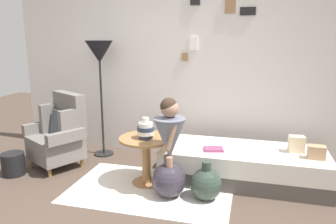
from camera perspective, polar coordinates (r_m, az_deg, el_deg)
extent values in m
plane|color=#4C3D33|center=(3.24, -7.24, -18.47)|extent=(12.00, 12.00, 0.00)
cube|color=silver|center=(4.64, 1.37, 8.22)|extent=(4.80, 0.10, 2.60)
cube|color=white|center=(4.52, 4.55, 11.90)|extent=(0.12, 0.02, 0.19)
cube|color=silver|center=(4.51, 4.54, 11.90)|extent=(0.09, 0.01, 0.15)
cube|color=olive|center=(4.55, 2.99, 9.66)|extent=(0.09, 0.02, 0.11)
cube|color=#60605C|center=(4.54, 2.97, 9.65)|extent=(0.07, 0.01, 0.08)
cube|color=olive|center=(4.48, 10.88, 17.93)|extent=(0.14, 0.02, 0.20)
cube|color=beige|center=(4.47, 10.88, 17.93)|extent=(0.11, 0.01, 0.16)
cube|color=black|center=(4.46, 13.83, 16.82)|extent=(0.20, 0.02, 0.10)
cube|color=slate|center=(4.45, 13.83, 16.82)|extent=(0.15, 0.01, 0.08)
cube|color=silver|center=(3.78, -3.04, -13.39)|extent=(1.81, 1.14, 0.01)
cylinder|color=olive|center=(4.74, -22.65, -8.13)|extent=(0.04, 0.04, 0.12)
cylinder|color=olive|center=(4.32, -20.05, -9.91)|extent=(0.04, 0.04, 0.12)
cylinder|color=olive|center=(4.91, -17.85, -6.99)|extent=(0.04, 0.04, 0.12)
cylinder|color=olive|center=(4.52, -14.91, -8.56)|extent=(0.04, 0.04, 0.12)
cube|color=slate|center=(4.55, -19.07, -5.89)|extent=(0.80, 0.78, 0.30)
cube|color=slate|center=(4.54, -16.89, -0.19)|extent=(0.59, 0.42, 0.55)
cube|color=slate|center=(4.72, -19.77, -0.92)|extent=(0.22, 0.31, 0.39)
cube|color=slate|center=(4.27, -16.64, -2.11)|extent=(0.22, 0.31, 0.39)
cube|color=slate|center=(4.76, -21.30, -2.45)|extent=(0.32, 0.48, 0.14)
cube|color=slate|center=(4.19, -17.46, -4.19)|extent=(0.32, 0.48, 0.14)
cube|color=#474C56|center=(4.50, -18.25, -1.89)|extent=(0.39, 0.32, 0.33)
cube|color=#4C4742|center=(4.06, 12.88, -10.48)|extent=(1.91, 0.82, 0.18)
cube|color=silver|center=(3.99, 13.02, -7.84)|extent=(1.91, 0.82, 0.22)
cube|color=tan|center=(3.88, 24.60, -6.45)|extent=(0.19, 0.13, 0.15)
cube|color=beige|center=(4.00, 21.62, -5.27)|extent=(0.18, 0.14, 0.19)
cylinder|color=#9E7042|center=(3.94, -3.78, -12.21)|extent=(0.34, 0.34, 0.02)
cylinder|color=#9E7042|center=(3.83, -3.84, -8.59)|extent=(0.10, 0.10, 0.52)
cylinder|color=#9E7042|center=(3.74, -3.90, -4.70)|extent=(0.62, 0.62, 0.03)
cylinder|color=#2D384C|center=(3.70, -3.90, -4.29)|extent=(0.16, 0.16, 0.05)
cylinder|color=white|center=(3.68, -3.91, -3.61)|extent=(0.20, 0.20, 0.05)
cylinder|color=#2D384C|center=(3.67, -3.92, -2.92)|extent=(0.20, 0.20, 0.05)
cylinder|color=white|center=(3.66, -3.93, -2.23)|extent=(0.16, 0.16, 0.05)
cylinder|color=white|center=(3.64, -3.95, -1.42)|extent=(0.08, 0.08, 0.06)
cylinder|color=black|center=(4.93, -11.16, -7.15)|extent=(0.28, 0.28, 0.02)
cylinder|color=black|center=(4.72, -11.58, 1.82)|extent=(0.03, 0.03, 1.55)
cone|color=black|center=(4.64, -11.97, 10.30)|extent=(0.38, 0.38, 0.30)
cylinder|color=#A37A60|center=(3.51, 0.28, -11.49)|extent=(0.07, 0.07, 0.46)
cylinder|color=#A37A60|center=(3.60, 0.28, -10.83)|extent=(0.07, 0.07, 0.46)
cone|color=slate|center=(3.40, 0.29, -4.70)|extent=(0.34, 0.34, 0.44)
cylinder|color=slate|center=(3.36, 0.29, -2.33)|extent=(0.17, 0.17, 0.17)
cylinder|color=#A37A60|center=(3.27, 0.65, -4.29)|extent=(0.13, 0.08, 0.30)
cylinder|color=#A37A60|center=(3.50, 0.61, -3.13)|extent=(0.13, 0.08, 0.30)
sphere|color=#A37A60|center=(3.32, 0.29, 0.62)|extent=(0.19, 0.19, 0.19)
sphere|color=#38281E|center=(3.31, 0.12, 1.02)|extent=(0.18, 0.18, 0.18)
cube|color=#8D4068|center=(3.84, 7.97, -6.46)|extent=(0.25, 0.21, 0.03)
sphere|color=#332D38|center=(3.56, 0.09, -11.88)|extent=(0.37, 0.37, 0.37)
cylinder|color=#332D38|center=(3.47, 0.10, -8.48)|extent=(0.10, 0.10, 0.09)
sphere|color=#2D3D33|center=(3.53, 6.67, -12.50)|extent=(0.34, 0.34, 0.34)
cylinder|color=#2D3D33|center=(3.45, 6.76, -9.35)|extent=(0.09, 0.09, 0.09)
cylinder|color=black|center=(4.54, -25.51, -8.22)|extent=(0.28, 0.28, 0.28)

